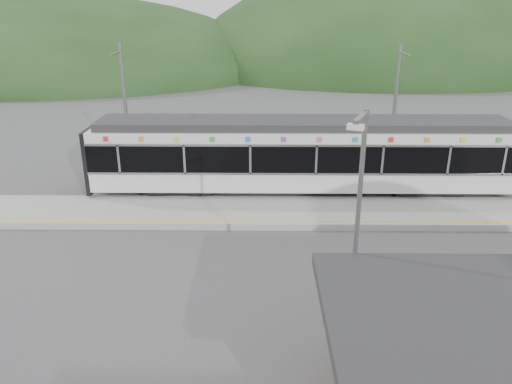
{
  "coord_description": "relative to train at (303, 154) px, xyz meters",
  "views": [
    {
      "loc": [
        0.09,
        -17.16,
        8.96
      ],
      "look_at": [
        -0.11,
        1.0,
        2.0
      ],
      "focal_mm": 35.0,
      "sensor_mm": 36.0,
      "label": 1
    }
  ],
  "objects": [
    {
      "name": "catenary_mast_east",
      "position": [
        4.89,
        2.56,
        1.58
      ],
      "size": [
        0.18,
        1.8,
        7.0
      ],
      "color": "slate",
      "rests_on": "ground"
    },
    {
      "name": "platform",
      "position": [
        -2.11,
        -2.7,
        -1.91
      ],
      "size": [
        26.0,
        3.2,
        0.3
      ],
      "primitive_type": "cube",
      "color": "#9E9E99",
      "rests_on": "ground"
    },
    {
      "name": "lamp_post",
      "position": [
        0.37,
        -12.0,
        1.9
      ],
      "size": [
        0.55,
        1.21,
        6.67
      ],
      "rotation": [
        0.0,
        0.0,
        -0.4
      ],
      "color": "slate",
      "rests_on": "ground"
    },
    {
      "name": "catenary_mast_west",
      "position": [
        -9.11,
        2.56,
        1.58
      ],
      "size": [
        0.18,
        1.8,
        7.0
      ],
      "color": "slate",
      "rests_on": "ground"
    },
    {
      "name": "hills",
      "position": [
        4.07,
        -0.71,
        -2.06
      ],
      "size": [
        146.0,
        149.0,
        26.0
      ],
      "color": "#1E3D19",
      "rests_on": "ground"
    },
    {
      "name": "ground",
      "position": [
        -2.11,
        -6.0,
        -2.06
      ],
      "size": [
        120.0,
        120.0,
        0.0
      ],
      "primitive_type": "plane",
      "color": "#4C4C4F",
      "rests_on": "ground"
    },
    {
      "name": "yellow_line",
      "position": [
        -2.11,
        -4.0,
        -1.76
      ],
      "size": [
        26.0,
        0.1,
        0.01
      ],
      "primitive_type": "cube",
      "color": "yellow",
      "rests_on": "platform"
    },
    {
      "name": "train",
      "position": [
        0.0,
        0.0,
        0.0
      ],
      "size": [
        20.44,
        3.01,
        3.74
      ],
      "color": "black",
      "rests_on": "ground"
    }
  ]
}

